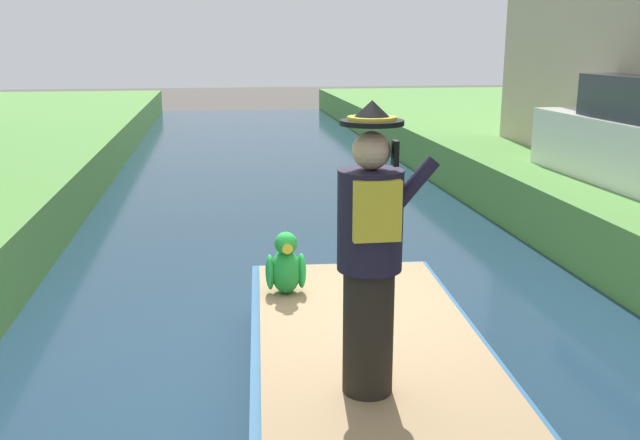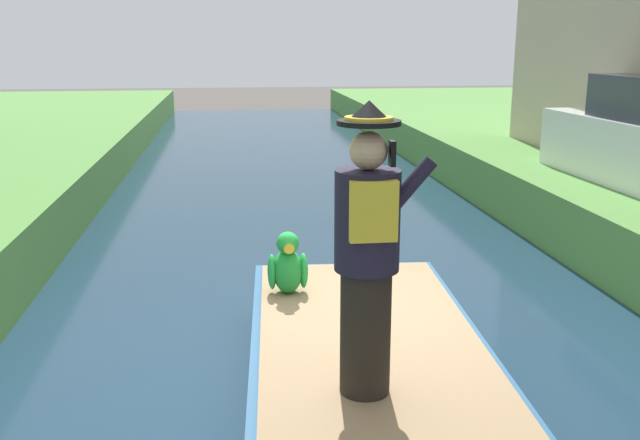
# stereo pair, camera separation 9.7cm
# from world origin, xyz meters

# --- Properties ---
(ground_plane) EXTENTS (80.00, 80.00, 0.00)m
(ground_plane) POSITION_xyz_m (0.00, 0.00, 0.00)
(ground_plane) COLOR #4C4742
(canal_water) EXTENTS (6.43, 48.00, 0.10)m
(canal_water) POSITION_xyz_m (0.00, 0.00, 0.05)
(canal_water) COLOR #1E384C
(canal_water) RESTS_ON ground
(boat) EXTENTS (2.04, 4.30, 0.61)m
(boat) POSITION_xyz_m (0.00, -0.93, 0.40)
(boat) COLOR #23517A
(boat) RESTS_ON canal_water
(person_pirate) EXTENTS (0.61, 0.42, 1.85)m
(person_pirate) POSITION_xyz_m (-0.18, -1.65, 1.64)
(person_pirate) COLOR black
(person_pirate) RESTS_ON boat
(parrot_plush) EXTENTS (0.36, 0.35, 0.57)m
(parrot_plush) POSITION_xyz_m (-0.53, 0.24, 0.95)
(parrot_plush) COLOR green
(parrot_plush) RESTS_ON boat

